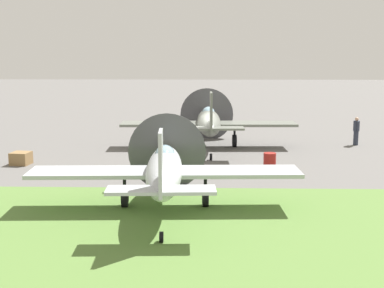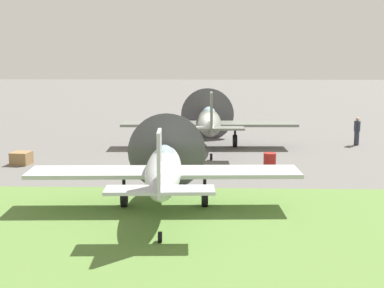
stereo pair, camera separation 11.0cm
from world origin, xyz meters
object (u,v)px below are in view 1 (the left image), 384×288
Objects in this scene: ground_crew_chief at (356,130)px; supply_crate at (21,158)px; airplane_lead at (209,122)px; fuel_drum at (270,162)px; airplane_wingman at (165,169)px.

ground_crew_chief is 19.71m from supply_crate.
airplane_lead is 7.05m from fuel_drum.
airplane_wingman is 11.11× the size of supply_crate.
ground_crew_chief is 1.92× the size of fuel_drum.
airplane_wingman is at bearing -44.11° from supply_crate.
supply_crate is (-12.52, 1.24, -0.13)m from fuel_drum.
fuel_drum is (4.56, 6.47, -1.04)m from airplane_wingman.
airplane_lead reaches higher than fuel_drum.
airplane_wingman reaches higher than supply_crate.
airplane_wingman is 7.98m from fuel_drum.
airplane_lead reaches higher than ground_crew_chief.
airplane_lead is at bearing 114.83° from fuel_drum.
airplane_wingman is at bearing -99.12° from airplane_lead.
airplane_wingman reaches higher than ground_crew_chief.
fuel_drum is at bearing 136.04° from ground_crew_chief.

